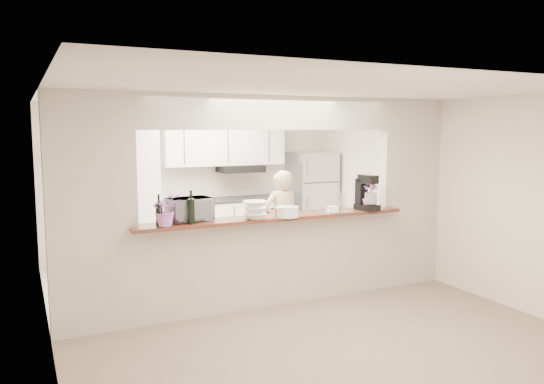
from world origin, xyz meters
TOP-DOWN VIEW (x-y plane):
  - floor at (0.00, 0.00)m, footprint 6.00×6.00m
  - tile_overlay at (0.00, 1.55)m, footprint 5.00×2.90m
  - partition at (0.00, 0.00)m, footprint 5.00×0.15m
  - bar_counter at (0.00, -0.00)m, footprint 3.40×0.38m
  - kitchen_cabinets at (-0.19, 2.72)m, footprint 3.15×0.62m
  - refrigerator at (2.05, 2.65)m, footprint 0.75×0.70m
  - flower_left at (-1.33, -0.15)m, footprint 0.37×0.34m
  - wine_bottle_a at (-1.05, -0.15)m, footprint 0.07×0.07m
  - wine_bottle_b at (-1.40, -0.15)m, footprint 0.07×0.07m
  - toaster_oven at (-1.01, 0.05)m, footprint 0.52×0.39m
  - serving_bowls at (-0.30, -0.15)m, footprint 0.33×0.33m
  - plate_stack_a at (0.10, -0.19)m, footprint 0.26×0.26m
  - plate_stack_b at (0.10, -0.19)m, footprint 0.26×0.26m
  - red_bowl at (0.10, -0.03)m, footprint 0.17×0.17m
  - tan_bowl at (0.13, -0.03)m, footprint 0.15×0.15m
  - utensil_caddy at (0.80, -0.15)m, footprint 0.27×0.18m
  - stand_mixer at (1.25, -0.14)m, footprint 0.23×0.33m
  - flower_right at (1.30, -0.15)m, footprint 0.23×0.23m
  - person at (0.75, 1.27)m, footprint 0.55×0.37m

SIDE VIEW (x-z plane):
  - floor at x=0.00m, z-range 0.00..0.00m
  - tile_overlay at x=0.00m, z-range 0.00..0.01m
  - bar_counter at x=0.00m, z-range 0.03..1.12m
  - person at x=0.75m, z-range 0.00..1.50m
  - refrigerator at x=2.05m, z-range 0.00..1.70m
  - kitchen_cabinets at x=-0.19m, z-range -0.15..2.10m
  - tan_bowl at x=0.13m, z-range 1.09..1.16m
  - red_bowl at x=0.10m, z-range 1.09..1.17m
  - plate_stack_b at x=0.10m, z-range 1.09..1.18m
  - plate_stack_a at x=0.10m, z-range 1.09..1.21m
  - serving_bowls at x=-0.30m, z-range 1.09..1.29m
  - utensil_caddy at x=0.80m, z-range 1.07..1.31m
  - toaster_oven at x=-1.01m, z-range 1.09..1.35m
  - wine_bottle_b at x=-1.40m, z-range 1.05..1.40m
  - wine_bottle_a at x=-1.05m, z-range 1.05..1.42m
  - flower_left at x=-1.33m, z-range 1.09..1.43m
  - flower_right at x=1.30m, z-range 1.09..1.45m
  - stand_mixer at x=1.25m, z-range 1.07..1.51m
  - partition at x=0.00m, z-range 0.23..2.73m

